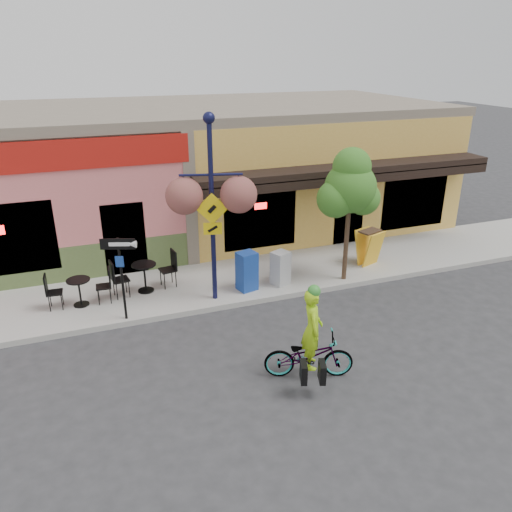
{
  "coord_description": "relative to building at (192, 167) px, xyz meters",
  "views": [
    {
      "loc": [
        -4.09,
        -10.61,
        6.3
      ],
      "look_at": [
        -0.01,
        0.5,
        1.4
      ],
      "focal_mm": 35.0,
      "sensor_mm": 36.0,
      "label": 1
    }
  ],
  "objects": [
    {
      "name": "cafe_set_left",
      "position": [
        -4.39,
        -5.73,
        -1.62
      ],
      "size": [
        1.63,
        0.88,
        0.95
      ],
      "primitive_type": null,
      "rotation": [
        0.0,
        0.0,
        -0.06
      ],
      "color": "black",
      "rests_on": "sidewalk"
    },
    {
      "name": "sandwich_board",
      "position": [
        4.12,
        -6.15,
        -1.55
      ],
      "size": [
        0.79,
        0.68,
        1.11
      ],
      "primitive_type": null,
      "rotation": [
        0.0,
        0.0,
        0.33
      ],
      "color": "yellow",
      "rests_on": "sidewalk"
    },
    {
      "name": "sidewalk",
      "position": [
        0.0,
        -5.5,
        -2.17
      ],
      "size": [
        24.0,
        3.0,
        0.15
      ],
      "primitive_type": "cube",
      "color": "#9E9B93",
      "rests_on": "ground"
    },
    {
      "name": "one_way_sign",
      "position": [
        -3.37,
        -6.85,
        -1.04
      ],
      "size": [
        0.83,
        0.43,
        2.13
      ],
      "primitive_type": null,
      "rotation": [
        0.0,
        0.0,
        -0.33
      ],
      "color": "black",
      "rests_on": "sidewalk"
    },
    {
      "name": "newspaper_box_grey",
      "position": [
        0.97,
        -6.33,
        -1.62
      ],
      "size": [
        0.58,
        0.55,
        0.97
      ],
      "primitive_type": null,
      "rotation": [
        0.0,
        0.0,
        0.4
      ],
      "color": "#ACACAC",
      "rests_on": "sidewalk"
    },
    {
      "name": "street_tree",
      "position": [
        2.83,
        -6.65,
        -0.18
      ],
      "size": [
        1.8,
        1.8,
        3.84
      ],
      "primitive_type": null,
      "rotation": [
        0.0,
        0.0,
        0.22
      ],
      "color": "#3D7A26",
      "rests_on": "sidewalk"
    },
    {
      "name": "cyclist_rider",
      "position": [
        -0.03,
        -10.33,
        -1.39
      ],
      "size": [
        0.6,
        0.73,
        1.73
      ],
      "primitive_type": "imported",
      "rotation": [
        0.0,
        0.0,
        1.24
      ],
      "color": "#9FD816",
      "rests_on": "ground"
    },
    {
      "name": "ground",
      "position": [
        0.0,
        -7.5,
        -2.25
      ],
      "size": [
        90.0,
        90.0,
        0.0
      ],
      "primitive_type": "plane",
      "color": "#2D2D30",
      "rests_on": "ground"
    },
    {
      "name": "bicycle",
      "position": [
        -0.08,
        -10.33,
        -1.77
      ],
      "size": [
        1.95,
        1.2,
        0.96
      ],
      "primitive_type": "imported",
      "rotation": [
        0.0,
        0.0,
        1.24
      ],
      "color": "maroon",
      "rests_on": "ground"
    },
    {
      "name": "building",
      "position": [
        0.0,
        0.0,
        0.0
      ],
      "size": [
        18.2,
        8.2,
        4.5
      ],
      "primitive_type": null,
      "color": "#D86A6A",
      "rests_on": "ground"
    },
    {
      "name": "cafe_set_right",
      "position": [
        -2.69,
        -5.49,
        -1.57
      ],
      "size": [
        1.87,
        1.13,
        1.05
      ],
      "primitive_type": null,
      "rotation": [
        0.0,
        0.0,
        0.15
      ],
      "color": "black",
      "rests_on": "sidewalk"
    },
    {
      "name": "lamp_post",
      "position": [
        -1.01,
        -6.54,
        0.32
      ],
      "size": [
        1.65,
        1.0,
        4.85
      ],
      "primitive_type": null,
      "rotation": [
        0.0,
        0.0,
        -0.26
      ],
      "color": "#121439",
      "rests_on": "sidewalk"
    },
    {
      "name": "curb",
      "position": [
        0.0,
        -6.95,
        -2.17
      ],
      "size": [
        24.0,
        0.12,
        0.15
      ],
      "primitive_type": "cube",
      "color": "#A8A59E",
      "rests_on": "ground"
    },
    {
      "name": "newspaper_box_blue",
      "position": [
        -0.03,
        -6.34,
        -1.55
      ],
      "size": [
        0.59,
        0.55,
        1.09
      ],
      "primitive_type": null,
      "rotation": [
        0.0,
        0.0,
        0.25
      ],
      "color": "navy",
      "rests_on": "sidewalk"
    }
  ]
}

